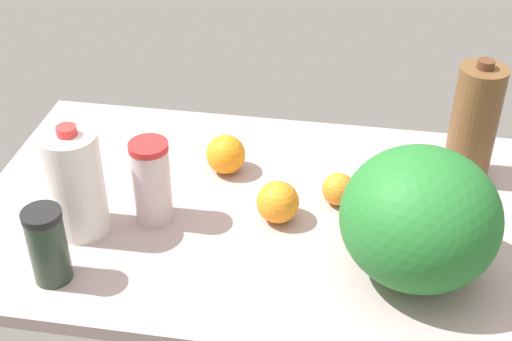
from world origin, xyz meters
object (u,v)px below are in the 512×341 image
chocolate_milk_jug (474,124)px  orange_beside_bowl (226,154)px  watermelon (420,218)px  shaker_bottle (48,245)px  tumbler_cup (152,182)px  orange_near_front (278,202)px  orange_by_jug (338,189)px  milk_jug (76,183)px

chocolate_milk_jug → orange_beside_bowl: bearing=-172.2°
chocolate_milk_jug → watermelon: bearing=-109.5°
shaker_bottle → orange_beside_bowl: shaker_bottle is taller
tumbler_cup → orange_near_front: bearing=8.1°
shaker_bottle → orange_by_jug: size_ratio=2.21×
chocolate_milk_jug → tumbler_cup: bearing=-157.8°
milk_jug → tumbler_cup: bearing=23.3°
tumbler_cup → orange_beside_bowl: bearing=59.6°
milk_jug → orange_near_front: milk_jug is taller
shaker_bottle → watermelon: (66.70, 12.73, 5.11)cm
orange_near_front → orange_beside_bowl: same height
tumbler_cup → orange_near_front: 26.15cm
milk_jug → shaker_bottle: bearing=-90.7°
shaker_bottle → watermelon: size_ratio=0.54×
tumbler_cup → chocolate_milk_jug: bearing=22.2°
tumbler_cup → chocolate_milk_jug: 70.53cm
watermelon → tumbler_cup: size_ratio=1.59×
watermelon → milk_jug: watermelon is taller
orange_by_jug → watermelon: bearing=-51.5°
chocolate_milk_jug → orange_by_jug: (-27.71, -15.18, -10.04)cm
orange_near_front → chocolate_milk_jug: bearing=30.1°
tumbler_cup → milk_jug: size_ratio=0.75×
watermelon → chocolate_milk_jug: size_ratio=1.02×
chocolate_milk_jug → milk_jug: bearing=-157.6°
shaker_bottle → chocolate_milk_jug: size_ratio=0.55×
tumbler_cup → orange_by_jug: tumbler_cup is taller
watermelon → orange_by_jug: (-15.46, 19.45, -9.44)cm
watermelon → orange_by_jug: watermelon is taller
tumbler_cup → milk_jug: bearing=-156.7°
milk_jug → chocolate_milk_jug: size_ratio=0.85×
chocolate_milk_jug → orange_near_front: size_ratio=3.23×
tumbler_cup → orange_by_jug: 39.57cm
milk_jug → orange_beside_bowl: 36.08cm
orange_near_front → milk_jug: bearing=-166.3°
watermelon → orange_by_jug: bearing=128.5°
shaker_bottle → orange_near_front: bearing=31.8°
shaker_bottle → milk_jug: 15.26cm
chocolate_milk_jug → orange_beside_bowl: (-53.84, -7.37, -9.10)cm
milk_jug → orange_near_front: (39.07, 9.50, -6.99)cm
shaker_bottle → orange_beside_bowl: 47.33cm
tumbler_cup → chocolate_milk_jug: size_ratio=0.64×
milk_jug → orange_beside_bowl: size_ratio=2.72×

